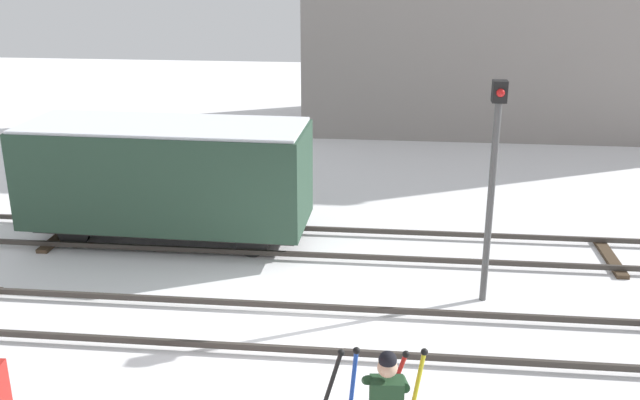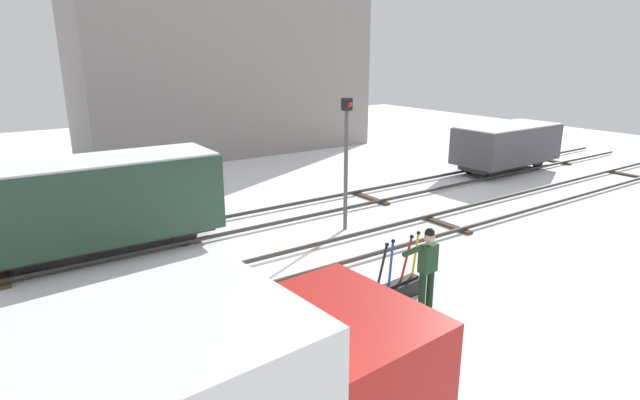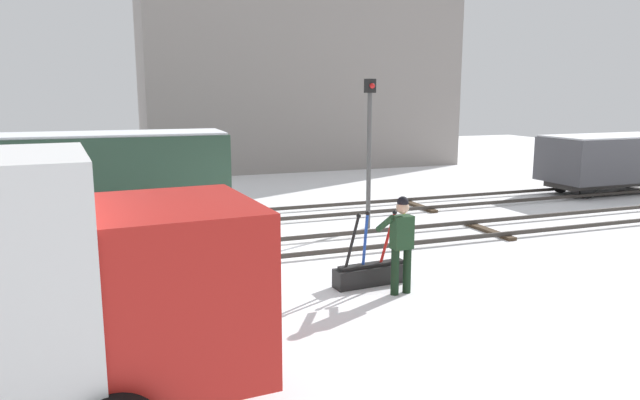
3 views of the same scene
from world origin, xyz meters
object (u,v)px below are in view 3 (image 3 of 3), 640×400
at_px(rail_worker, 401,239).
at_px(freight_car_far_end, 611,159).
at_px(signal_post, 369,139).
at_px(freight_car_mid_siding, 112,176).
at_px(switch_lever_frame, 372,272).

height_order(rail_worker, freight_car_far_end, freight_car_far_end).
bearing_deg(signal_post, freight_car_mid_siding, 161.88).
xyz_separation_m(rail_worker, freight_car_mid_siding, (-4.77, 7.08, 0.45)).
height_order(rail_worker, signal_post, signal_post).
bearing_deg(freight_car_far_end, switch_lever_frame, -153.90).
xyz_separation_m(rail_worker, signal_post, (1.68, 4.97, 1.40)).
relative_size(switch_lever_frame, rail_worker, 0.85).
bearing_deg(rail_worker, switch_lever_frame, 107.44).
height_order(signal_post, freight_car_far_end, signal_post).
xyz_separation_m(switch_lever_frame, freight_car_far_end, (12.67, 6.43, 0.99)).
xyz_separation_m(switch_lever_frame, signal_post, (1.95, 4.32, 2.18)).
bearing_deg(switch_lever_frame, freight_car_mid_siding, 120.25).
relative_size(switch_lever_frame, freight_car_mid_siding, 0.26).
height_order(signal_post, freight_car_mid_siding, signal_post).
bearing_deg(rail_worker, freight_car_far_end, 24.93).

